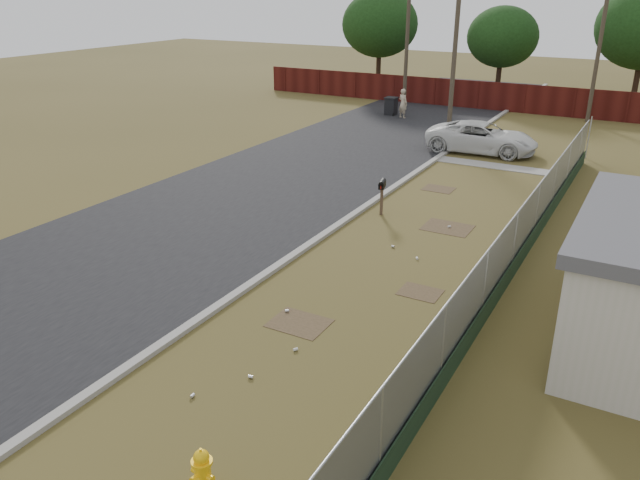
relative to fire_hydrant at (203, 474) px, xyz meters
The scene contains 12 objects.
ground 10.55m from the fire_hydrant, 93.85° to the left, with size 120.00×120.00×0.00m, color brown.
street 20.01m from the fire_hydrant, 111.91° to the left, with size 15.10×60.00×0.12m.
chainlink_fence 11.80m from the fire_hydrant, 78.19° to the left, with size 0.10×27.06×2.02m.
privacy_fence 36.15m from the fire_hydrant, 100.70° to the left, with size 30.00×0.12×1.80m, color #47130F.
utility_poles 31.77m from the fire_hydrant, 97.99° to the left, with size 12.60×8.24×9.00m.
horizon_trees 34.33m from the fire_hydrant, 89.78° to the left, with size 33.32×31.94×7.78m.
fire_hydrant is the anchor object (origin of this frame).
mailbox 13.93m from the fire_hydrant, 102.11° to the left, with size 0.31×0.57×1.30m.
pickup_truck 24.32m from the fire_hydrant, 95.40° to the left, with size 2.44×5.30×1.47m, color silver.
pedestrian 31.52m from the fire_hydrant, 106.35° to the left, with size 0.65×0.43×1.78m, color #C6B191.
trash_bin 32.32m from the fire_hydrant, 107.79° to the left, with size 0.73×0.80×1.11m.
scattered_litter 7.29m from the fire_hydrant, 99.23° to the left, with size 1.82×11.73×0.07m.
Camera 1 is at (6.12, -16.38, 7.70)m, focal length 35.00 mm.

